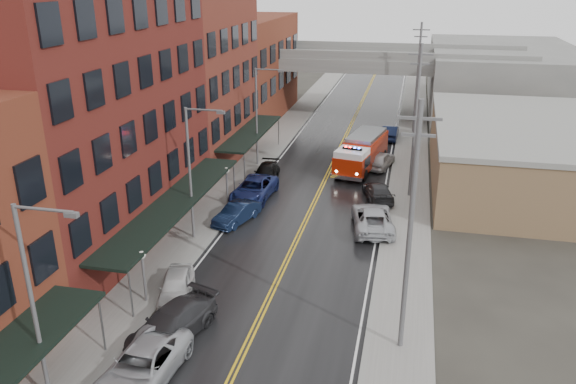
# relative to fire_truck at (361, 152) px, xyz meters

# --- Properties ---
(road) EXTENTS (11.00, 160.00, 0.02)m
(road) POSITION_rel_fire_truck_xyz_m (-2.73, -10.94, -1.66)
(road) COLOR black
(road) RESTS_ON ground
(sidewalk_left) EXTENTS (3.00, 160.00, 0.15)m
(sidewalk_left) POSITION_rel_fire_truck_xyz_m (-10.03, -10.94, -1.60)
(sidewalk_left) COLOR slate
(sidewalk_left) RESTS_ON ground
(sidewalk_right) EXTENTS (3.00, 160.00, 0.15)m
(sidewalk_right) POSITION_rel_fire_truck_xyz_m (4.57, -10.94, -1.60)
(sidewalk_right) COLOR slate
(sidewalk_right) RESTS_ON ground
(curb_left) EXTENTS (0.30, 160.00, 0.15)m
(curb_left) POSITION_rel_fire_truck_xyz_m (-8.38, -10.94, -1.60)
(curb_left) COLOR gray
(curb_left) RESTS_ON ground
(curb_right) EXTENTS (0.30, 160.00, 0.15)m
(curb_right) POSITION_rel_fire_truck_xyz_m (2.92, -10.94, -1.60)
(curb_right) COLOR gray
(curb_right) RESTS_ON ground
(brick_building_b) EXTENTS (9.00, 20.00, 18.00)m
(brick_building_b) POSITION_rel_fire_truck_xyz_m (-16.03, -17.94, 7.33)
(brick_building_b) COLOR maroon
(brick_building_b) RESTS_ON ground
(brick_building_c) EXTENTS (9.00, 15.00, 15.00)m
(brick_building_c) POSITION_rel_fire_truck_xyz_m (-16.03, -0.44, 5.83)
(brick_building_c) COLOR maroon
(brick_building_c) RESTS_ON ground
(brick_building_far) EXTENTS (9.00, 20.00, 12.00)m
(brick_building_far) POSITION_rel_fire_truck_xyz_m (-16.03, 17.06, 4.33)
(brick_building_far) COLOR #5F2B19
(brick_building_far) RESTS_ON ground
(tan_building) EXTENTS (14.00, 22.00, 5.00)m
(tan_building) POSITION_rel_fire_truck_xyz_m (13.27, -0.94, 0.83)
(tan_building) COLOR #815F45
(tan_building) RESTS_ON ground
(right_far_block) EXTENTS (18.00, 30.00, 8.00)m
(right_far_block) POSITION_rel_fire_truck_xyz_m (15.27, 29.06, 2.33)
(right_far_block) COLOR slate
(right_far_block) RESTS_ON ground
(awning_1) EXTENTS (2.60, 18.00, 3.09)m
(awning_1) POSITION_rel_fire_truck_xyz_m (-10.22, -17.94, 1.32)
(awning_1) COLOR black
(awning_1) RESTS_ON ground
(awning_2) EXTENTS (2.60, 13.00, 3.09)m
(awning_2) POSITION_rel_fire_truck_xyz_m (-10.22, -0.44, 1.31)
(awning_2) COLOR black
(awning_2) RESTS_ON ground
(globe_lamp_1) EXTENTS (0.44, 0.44, 3.12)m
(globe_lamp_1) POSITION_rel_fire_truck_xyz_m (-9.13, -24.94, 0.64)
(globe_lamp_1) COLOR #59595B
(globe_lamp_1) RESTS_ON ground
(globe_lamp_2) EXTENTS (0.44, 0.44, 3.12)m
(globe_lamp_2) POSITION_rel_fire_truck_xyz_m (-9.13, -10.94, 0.64)
(globe_lamp_2) COLOR #59595B
(globe_lamp_2) RESTS_ON ground
(street_lamp_0) EXTENTS (2.64, 0.22, 9.00)m
(street_lamp_0) POSITION_rel_fire_truck_xyz_m (-9.28, -32.94, 3.51)
(street_lamp_0) COLOR #59595B
(street_lamp_0) RESTS_ON ground
(street_lamp_1) EXTENTS (2.64, 0.22, 9.00)m
(street_lamp_1) POSITION_rel_fire_truck_xyz_m (-9.28, -16.94, 3.51)
(street_lamp_1) COLOR #59595B
(street_lamp_1) RESTS_ON ground
(street_lamp_2) EXTENTS (2.64, 0.22, 9.00)m
(street_lamp_2) POSITION_rel_fire_truck_xyz_m (-9.28, -0.94, 3.51)
(street_lamp_2) COLOR #59595B
(street_lamp_2) RESTS_ON ground
(utility_pole_0) EXTENTS (1.80, 0.24, 12.00)m
(utility_pole_0) POSITION_rel_fire_truck_xyz_m (4.47, -25.94, 4.63)
(utility_pole_0) COLOR #59595B
(utility_pole_0) RESTS_ON ground
(utility_pole_1) EXTENTS (1.80, 0.24, 12.00)m
(utility_pole_1) POSITION_rel_fire_truck_xyz_m (4.47, -5.94, 4.63)
(utility_pole_1) COLOR #59595B
(utility_pole_1) RESTS_ON ground
(utility_pole_2) EXTENTS (1.80, 0.24, 12.00)m
(utility_pole_2) POSITION_rel_fire_truck_xyz_m (4.47, 14.06, 4.63)
(utility_pole_2) COLOR #59595B
(utility_pole_2) RESTS_ON ground
(overpass) EXTENTS (40.00, 10.00, 7.50)m
(overpass) POSITION_rel_fire_truck_xyz_m (-2.73, 21.06, 4.31)
(overpass) COLOR slate
(overpass) RESTS_ON ground
(fire_truck) EXTENTS (4.67, 8.83, 3.09)m
(fire_truck) POSITION_rel_fire_truck_xyz_m (0.00, 0.00, 0.00)
(fire_truck) COLOR #941A06
(fire_truck) RESTS_ON ground
(parked_car_left_2) EXTENTS (2.90, 5.80, 1.58)m
(parked_car_left_2) POSITION_rel_fire_truck_xyz_m (-6.41, -30.81, -0.88)
(parked_car_left_2) COLOR #A6A9AF
(parked_car_left_2) RESTS_ON ground
(parked_car_left_3) EXTENTS (3.73, 5.85, 1.58)m
(parked_car_left_3) POSITION_rel_fire_truck_xyz_m (-6.45, -27.57, -0.88)
(parked_car_left_3) COLOR #2A2A2D
(parked_car_left_3) RESTS_ON ground
(parked_car_left_4) EXTENTS (2.81, 4.61, 1.47)m
(parked_car_left_4) POSITION_rel_fire_truck_xyz_m (-7.69, -24.14, -0.94)
(parked_car_left_4) COLOR silver
(parked_car_left_4) RESTS_ON ground
(parked_car_left_5) EXTENTS (2.74, 4.54, 1.41)m
(parked_car_left_5) POSITION_rel_fire_truck_xyz_m (-7.50, -13.74, -0.97)
(parked_car_left_5) COLOR black
(parked_car_left_5) RESTS_ON ground
(parked_car_left_6) EXTENTS (2.98, 5.97, 1.62)m
(parked_car_left_6) POSITION_rel_fire_truck_xyz_m (-7.55, -9.06, -0.86)
(parked_car_left_6) COLOR navy
(parked_car_left_6) RESTS_ON ground
(parked_car_left_7) EXTENTS (2.10, 4.70, 1.34)m
(parked_car_left_7) POSITION_rel_fire_truck_xyz_m (-7.73, -4.68, -1.00)
(parked_car_left_7) COLOR black
(parked_car_left_7) RESTS_ON ground
(parked_car_right_0) EXTENTS (3.62, 6.19, 1.62)m
(parked_car_right_0) POSITION_rel_fire_truck_xyz_m (2.07, -12.74, -0.86)
(parked_car_right_0) COLOR #ABAEB3
(parked_car_right_0) RESTS_ON ground
(parked_car_right_1) EXTENTS (3.10, 5.08, 1.38)m
(parked_car_right_1) POSITION_rel_fire_truck_xyz_m (2.05, -7.19, -0.99)
(parked_car_right_1) COLOR #28282B
(parked_car_right_1) RESTS_ON ground
(parked_car_right_2) EXTENTS (2.81, 4.83, 1.55)m
(parked_car_right_2) POSITION_rel_fire_truck_xyz_m (1.71, 0.86, -0.90)
(parked_car_right_2) COLOR #B7B7B7
(parked_car_right_2) RESTS_ON ground
(parked_car_right_3) EXTENTS (1.78, 4.68, 1.52)m
(parked_car_right_3) POSITION_rel_fire_truck_xyz_m (2.06, 10.79, -0.91)
(parked_car_right_3) COLOR black
(parked_car_right_3) RESTS_ON ground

